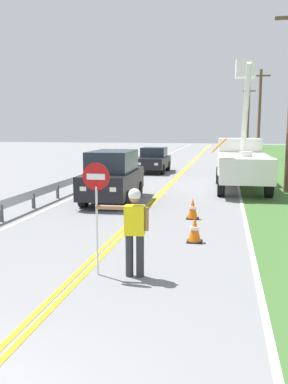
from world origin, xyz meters
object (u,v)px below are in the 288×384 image
object	(u,v)px
stop_sign_paddle	(96,193)
utility_bucket_truck	(241,160)
flagger_worker	(134,227)
utility_pole_mid	(259,113)
traffic_cone_lead	(195,230)
oncoming_sedan_second	(154,160)
utility_pole_far	(248,117)
traffic_cone_mid	(193,209)
oncoming_suv_nearest	(113,176)

from	to	relation	value
stop_sign_paddle	utility_bucket_truck	xyz separation A→B (m)	(3.33, 13.09, -0.27)
flagger_worker	utility_bucket_truck	bearing A→B (deg)	78.90
stop_sign_paddle	utility_pole_mid	distance (m)	34.79
stop_sign_paddle	traffic_cone_lead	xyz separation A→B (m)	(1.79, 2.86, -1.37)
utility_pole_mid	flagger_worker	bearing A→B (deg)	-98.19
utility_pole_mid	oncoming_sedan_second	bearing A→B (deg)	-119.10
traffic_cone_lead	utility_pole_far	bearing A→B (deg)	85.68
traffic_cone_mid	flagger_worker	bearing A→B (deg)	-97.52
utility_bucket_truck	utility_pole_far	distance (m)	41.18
traffic_cone_lead	stop_sign_paddle	bearing A→B (deg)	-122.05
traffic_cone_lead	traffic_cone_mid	bearing A→B (deg)	95.59
traffic_cone_lead	traffic_cone_mid	size ratio (longest dim) A/B	1.00
oncoming_suv_nearest	traffic_cone_lead	xyz separation A→B (m)	(3.78, -5.49, -0.72)
utility_pole_mid	traffic_cone_mid	world-z (taller)	utility_pole_mid
utility_pole_mid	traffic_cone_mid	bearing A→B (deg)	-98.32
utility_bucket_truck	traffic_cone_mid	distance (m)	7.70
utility_pole_far	utility_pole_mid	bearing A→B (deg)	-89.92
stop_sign_paddle	utility_bucket_truck	distance (m)	13.51
oncoming_sedan_second	utility_pole_mid	bearing A→B (deg)	60.90
stop_sign_paddle	utility_pole_mid	bearing A→B (deg)	80.57
utility_bucket_truck	traffic_cone_lead	xyz separation A→B (m)	(-1.54, -10.24, -1.10)
utility_pole_mid	traffic_cone_lead	size ratio (longest dim) A/B	12.30
oncoming_suv_nearest	oncoming_sedan_second	bearing A→B (deg)	91.54
oncoming_sedan_second	utility_pole_mid	size ratio (longest dim) A/B	0.48
stop_sign_paddle	utility_pole_mid	xyz separation A→B (m)	(5.68, 34.21, 2.78)
utility_pole_far	traffic_cone_lead	size ratio (longest dim) A/B	12.68
utility_pole_far	oncoming_suv_nearest	bearing A→B (deg)	-99.50
utility_bucket_truck	utility_pole_mid	world-z (taller)	utility_pole_mid
oncoming_sedan_second	traffic_cone_lead	bearing A→B (deg)	-76.46
utility_pole_far	utility_bucket_truck	bearing A→B (deg)	-93.25
flagger_worker	utility_pole_mid	xyz separation A→B (m)	(4.91, 34.16, 3.44)
utility_bucket_truck	traffic_cone_lead	size ratio (longest dim) A/B	9.83
utility_bucket_truck	traffic_cone_mid	xyz separation A→B (m)	(-1.81, -7.40, -1.10)
utility_bucket_truck	oncoming_sedan_second	xyz separation A→B (m)	(-5.63, 6.76, -0.60)
stop_sign_paddle	traffic_cone_mid	size ratio (longest dim) A/B	3.33
utility_pole_far	traffic_cone_mid	bearing A→B (deg)	-94.89
flagger_worker	traffic_cone_mid	xyz separation A→B (m)	(0.74, 5.64, -0.71)
oncoming_sedan_second	traffic_cone_mid	size ratio (longest dim) A/B	5.89
oncoming_suv_nearest	utility_pole_mid	world-z (taller)	utility_pole_mid
traffic_cone_lead	traffic_cone_mid	xyz separation A→B (m)	(-0.28, 2.83, 0.00)
flagger_worker	oncoming_sedan_second	bearing A→B (deg)	98.82
oncoming_suv_nearest	stop_sign_paddle	bearing A→B (deg)	-76.56
stop_sign_paddle	traffic_cone_mid	world-z (taller)	stop_sign_paddle
flagger_worker	utility_pole_mid	bearing A→B (deg)	81.81
stop_sign_paddle	utility_bucket_truck	world-z (taller)	utility_bucket_truck
flagger_worker	utility_bucket_truck	xyz separation A→B (m)	(2.56, 13.04, 0.39)
oncoming_sedan_second	traffic_cone_lead	world-z (taller)	oncoming_sedan_second
oncoming_suv_nearest	traffic_cone_mid	distance (m)	4.46
utility_bucket_truck	traffic_cone_mid	world-z (taller)	utility_bucket_truck
traffic_cone_lead	utility_bucket_truck	bearing A→B (deg)	81.46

